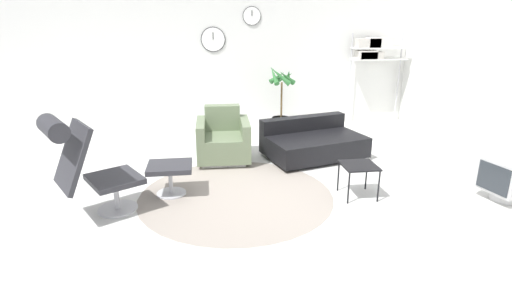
{
  "coord_description": "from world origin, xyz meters",
  "views": [
    {
      "loc": [
        -0.62,
        -4.69,
        2.09
      ],
      "look_at": [
        0.02,
        0.17,
        0.55
      ],
      "focal_mm": 28.0,
      "sensor_mm": 36.0,
      "label": 1
    }
  ],
  "objects": [
    {
      "name": "shelf_unit",
      "position": [
        2.69,
        2.89,
        1.48
      ],
      "size": [
        1.1,
        0.28,
        1.79
      ],
      "color": "#BCBCC1",
      "rests_on": "ground_plane"
    },
    {
      "name": "wall_back",
      "position": [
        -0.0,
        3.16,
        1.4
      ],
      "size": [
        12.0,
        0.09,
        2.8
      ],
      "color": "silver",
      "rests_on": "ground_plane"
    },
    {
      "name": "ground_plane",
      "position": [
        0.0,
        0.0,
        0.0
      ],
      "size": [
        12.0,
        12.0,
        0.0
      ],
      "primitive_type": "plane",
      "color": "silver"
    },
    {
      "name": "ottoman",
      "position": [
        -1.06,
        -0.09,
        0.3
      ],
      "size": [
        0.53,
        0.45,
        0.39
      ],
      "color": "#BCBCC1",
      "rests_on": "ground_plane"
    },
    {
      "name": "side_table",
      "position": [
        1.18,
        -0.44,
        0.36
      ],
      "size": [
        0.41,
        0.41,
        0.41
      ],
      "color": "black",
      "rests_on": "ground_plane"
    },
    {
      "name": "lounge_chair",
      "position": [
        -1.9,
        -0.58,
        0.68
      ],
      "size": [
        1.04,
        0.93,
        1.15
      ],
      "rotation": [
        0.0,
        0.0,
        -1.03
      ],
      "color": "#BCBCC1",
      "rests_on": "ground_plane"
    },
    {
      "name": "round_rug",
      "position": [
        -0.28,
        -0.23,
        0.0
      ],
      "size": [
        2.36,
        2.36,
        0.01
      ],
      "color": "gray",
      "rests_on": "ground_plane"
    },
    {
      "name": "couch_low",
      "position": [
        1.03,
        1.04,
        0.22
      ],
      "size": [
        1.65,
        1.28,
        0.57
      ],
      "rotation": [
        0.0,
        0.0,
        3.41
      ],
      "color": "black",
      "rests_on": "ground_plane"
    },
    {
      "name": "armchair_red",
      "position": [
        -0.36,
        1.07,
        0.3
      ],
      "size": [
        0.8,
        0.81,
        0.79
      ],
      "rotation": [
        0.0,
        0.0,
        3.11
      ],
      "color": "silver",
      "rests_on": "ground_plane"
    },
    {
      "name": "crt_television",
      "position": [
        2.9,
        -0.77,
        0.28
      ],
      "size": [
        0.61,
        0.57,
        0.51
      ],
      "rotation": [
        0.0,
        0.0,
        1.81
      ],
      "color": "#B7B7B7",
      "rests_on": "ground_plane"
    },
    {
      "name": "potted_plant",
      "position": [
        0.83,
        2.62,
        0.5
      ],
      "size": [
        0.55,
        0.56,
        1.26
      ],
      "color": "#333338",
      "rests_on": "ground_plane"
    }
  ]
}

